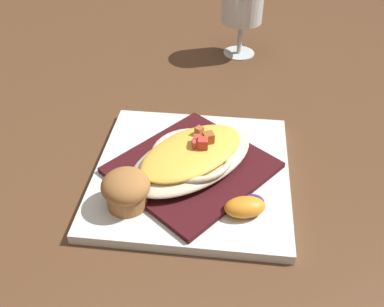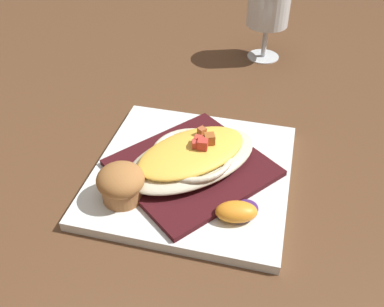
{
  "view_description": "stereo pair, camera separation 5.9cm",
  "coord_description": "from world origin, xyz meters",
  "px_view_note": "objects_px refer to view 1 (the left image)",
  "views": [
    {
      "loc": [
        -0.03,
        0.45,
        0.42
      ],
      "look_at": [
        0.0,
        0.0,
        0.04
      ],
      "focal_mm": 40.21,
      "sensor_mm": 36.0,
      "label": 1
    },
    {
      "loc": [
        -0.09,
        0.45,
        0.42
      ],
      "look_at": [
        0.0,
        0.0,
        0.04
      ],
      "focal_mm": 40.21,
      "sensor_mm": 36.0,
      "label": 2
    }
  ],
  "objects_px": {
    "orange_garnish": "(246,207)",
    "stemmed_glass": "(242,9)",
    "gratin_dish": "(192,156)",
    "muffin": "(126,189)",
    "square_plate": "(192,174)"
  },
  "relations": [
    {
      "from": "gratin_dish",
      "to": "muffin",
      "type": "xyz_separation_m",
      "value": [
        0.08,
        0.07,
        0.0
      ]
    },
    {
      "from": "gratin_dish",
      "to": "square_plate",
      "type": "bearing_deg",
      "value": 35.97
    },
    {
      "from": "muffin",
      "to": "stemmed_glass",
      "type": "relative_size",
      "value": 0.45
    },
    {
      "from": "orange_garnish",
      "to": "stemmed_glass",
      "type": "xyz_separation_m",
      "value": [
        -0.0,
        -0.47,
        0.07
      ]
    },
    {
      "from": "gratin_dish",
      "to": "stemmed_glass",
      "type": "relative_size",
      "value": 1.58
    },
    {
      "from": "gratin_dish",
      "to": "stemmed_glass",
      "type": "xyz_separation_m",
      "value": [
        -0.07,
        -0.4,
        0.06
      ]
    },
    {
      "from": "muffin",
      "to": "stemmed_glass",
      "type": "xyz_separation_m",
      "value": [
        -0.15,
        -0.47,
        0.06
      ]
    },
    {
      "from": "gratin_dish",
      "to": "muffin",
      "type": "height_order",
      "value": "gratin_dish"
    },
    {
      "from": "square_plate",
      "to": "muffin",
      "type": "bearing_deg",
      "value": 42.31
    },
    {
      "from": "square_plate",
      "to": "orange_garnish",
      "type": "height_order",
      "value": "orange_garnish"
    },
    {
      "from": "gratin_dish",
      "to": "orange_garnish",
      "type": "distance_m",
      "value": 0.11
    },
    {
      "from": "gratin_dish",
      "to": "orange_garnish",
      "type": "xyz_separation_m",
      "value": [
        -0.07,
        0.08,
        -0.02
      ]
    },
    {
      "from": "orange_garnish",
      "to": "stemmed_glass",
      "type": "bearing_deg",
      "value": -90.15
    },
    {
      "from": "orange_garnish",
      "to": "stemmed_glass",
      "type": "relative_size",
      "value": 0.47
    },
    {
      "from": "gratin_dish",
      "to": "muffin",
      "type": "bearing_deg",
      "value": 42.3
    }
  ]
}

